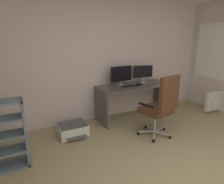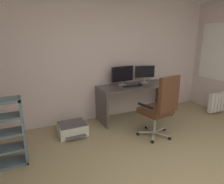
{
  "view_description": "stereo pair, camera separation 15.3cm",
  "coord_description": "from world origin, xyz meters",
  "px_view_note": "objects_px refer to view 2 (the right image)",
  "views": [
    {
      "loc": [
        -1.8,
        -1.11,
        1.75
      ],
      "look_at": [
        -0.13,
        2.07,
        0.76
      ],
      "focal_mm": 31.17,
      "sensor_mm": 36.0,
      "label": 1
    },
    {
      "loc": [
        -1.67,
        -1.18,
        1.75
      ],
      "look_at": [
        -0.13,
        2.07,
        0.76
      ],
      "focal_mm": 31.17,
      "sensor_mm": 36.0,
      "label": 2
    }
  ],
  "objects_px": {
    "monitor_main": "(123,75)",
    "office_chair": "(161,105)",
    "desk": "(136,93)",
    "keyboard": "(131,86)",
    "monitor_secondary": "(145,73)",
    "printer": "(72,129)",
    "computer_mouse": "(140,85)",
    "radiator": "(221,101)"
  },
  "relations": [
    {
      "from": "monitor_secondary",
      "to": "printer",
      "type": "height_order",
      "value": "monitor_secondary"
    },
    {
      "from": "keyboard",
      "to": "desk",
      "type": "bearing_deg",
      "value": 27.03
    },
    {
      "from": "monitor_main",
      "to": "printer",
      "type": "xyz_separation_m",
      "value": [
        -1.24,
        -0.33,
        -0.88
      ]
    },
    {
      "from": "monitor_main",
      "to": "radiator",
      "type": "height_order",
      "value": "monitor_main"
    },
    {
      "from": "keyboard",
      "to": "office_chair",
      "type": "relative_size",
      "value": 0.29
    },
    {
      "from": "keyboard",
      "to": "office_chair",
      "type": "height_order",
      "value": "office_chair"
    },
    {
      "from": "monitor_main",
      "to": "office_chair",
      "type": "relative_size",
      "value": 0.46
    },
    {
      "from": "printer",
      "to": "radiator",
      "type": "relative_size",
      "value": 0.69
    },
    {
      "from": "computer_mouse",
      "to": "printer",
      "type": "height_order",
      "value": "computer_mouse"
    },
    {
      "from": "monitor_main",
      "to": "radiator",
      "type": "xyz_separation_m",
      "value": [
        2.27,
        -0.78,
        -0.71
      ]
    },
    {
      "from": "keyboard",
      "to": "printer",
      "type": "bearing_deg",
      "value": -170.14
    },
    {
      "from": "office_chair",
      "to": "keyboard",
      "type": "bearing_deg",
      "value": 93.61
    },
    {
      "from": "desk",
      "to": "keyboard",
      "type": "bearing_deg",
      "value": -157.28
    },
    {
      "from": "keyboard",
      "to": "printer",
      "type": "height_order",
      "value": "keyboard"
    },
    {
      "from": "monitor_secondary",
      "to": "radiator",
      "type": "height_order",
      "value": "monitor_secondary"
    },
    {
      "from": "printer",
      "to": "radiator",
      "type": "bearing_deg",
      "value": -7.29
    },
    {
      "from": "desk",
      "to": "monitor_secondary",
      "type": "bearing_deg",
      "value": 22.26
    },
    {
      "from": "office_chair",
      "to": "printer",
      "type": "relative_size",
      "value": 2.24
    },
    {
      "from": "monitor_main",
      "to": "office_chair",
      "type": "distance_m",
      "value": 1.21
    },
    {
      "from": "desk",
      "to": "computer_mouse",
      "type": "bearing_deg",
      "value": -59.34
    },
    {
      "from": "printer",
      "to": "computer_mouse",
      "type": "bearing_deg",
      "value": 4.56
    },
    {
      "from": "desk",
      "to": "monitor_main",
      "type": "height_order",
      "value": "monitor_main"
    },
    {
      "from": "desk",
      "to": "monitor_secondary",
      "type": "distance_m",
      "value": 0.54
    },
    {
      "from": "desk",
      "to": "keyboard",
      "type": "relative_size",
      "value": 4.98
    },
    {
      "from": "monitor_secondary",
      "to": "printer",
      "type": "bearing_deg",
      "value": -169.65
    },
    {
      "from": "keyboard",
      "to": "radiator",
      "type": "bearing_deg",
      "value": -10.5
    },
    {
      "from": "keyboard",
      "to": "monitor_main",
      "type": "bearing_deg",
      "value": 117.85
    },
    {
      "from": "office_chair",
      "to": "desk",
      "type": "bearing_deg",
      "value": 82.85
    },
    {
      "from": "office_chair",
      "to": "monitor_main",
      "type": "bearing_deg",
      "value": 97.39
    },
    {
      "from": "office_chair",
      "to": "radiator",
      "type": "distance_m",
      "value": 2.18
    },
    {
      "from": "monitor_main",
      "to": "office_chair",
      "type": "height_order",
      "value": "monitor_main"
    },
    {
      "from": "monitor_main",
      "to": "keyboard",
      "type": "xyz_separation_m",
      "value": [
        0.09,
        -0.2,
        -0.23
      ]
    },
    {
      "from": "monitor_secondary",
      "to": "printer",
      "type": "distance_m",
      "value": 2.05
    },
    {
      "from": "monitor_main",
      "to": "keyboard",
      "type": "bearing_deg",
      "value": -66.47
    },
    {
      "from": "printer",
      "to": "monitor_main",
      "type": "bearing_deg",
      "value": 15.03
    },
    {
      "from": "monitor_secondary",
      "to": "office_chair",
      "type": "xyz_separation_m",
      "value": [
        -0.43,
        -1.14,
        -0.37
      ]
    },
    {
      "from": "monitor_secondary",
      "to": "monitor_main",
      "type": "bearing_deg",
      "value": -179.99
    },
    {
      "from": "desk",
      "to": "computer_mouse",
      "type": "height_order",
      "value": "computer_mouse"
    },
    {
      "from": "computer_mouse",
      "to": "office_chair",
      "type": "bearing_deg",
      "value": -101.85
    },
    {
      "from": "office_chair",
      "to": "radiator",
      "type": "height_order",
      "value": "office_chair"
    },
    {
      "from": "computer_mouse",
      "to": "office_chair",
      "type": "distance_m",
      "value": 0.96
    },
    {
      "from": "desk",
      "to": "office_chair",
      "type": "xyz_separation_m",
      "value": [
        -0.13,
        -1.01,
        0.06
      ]
    }
  ]
}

